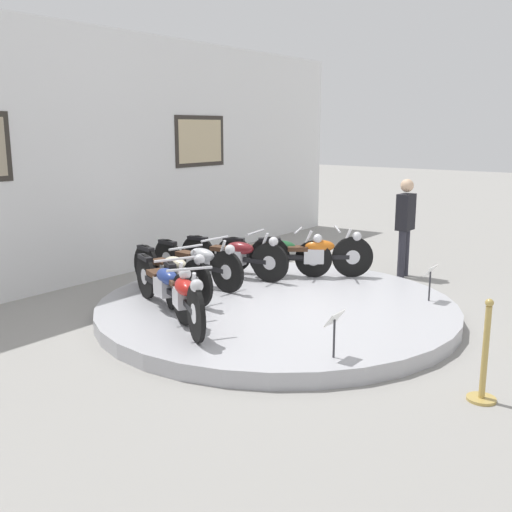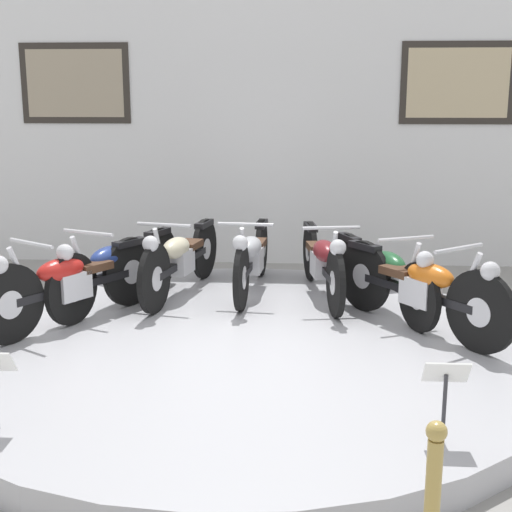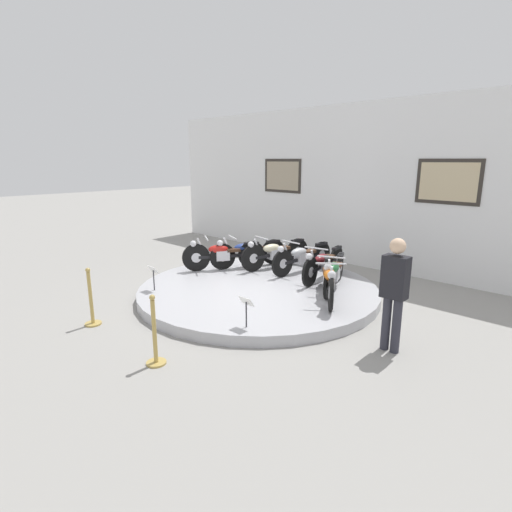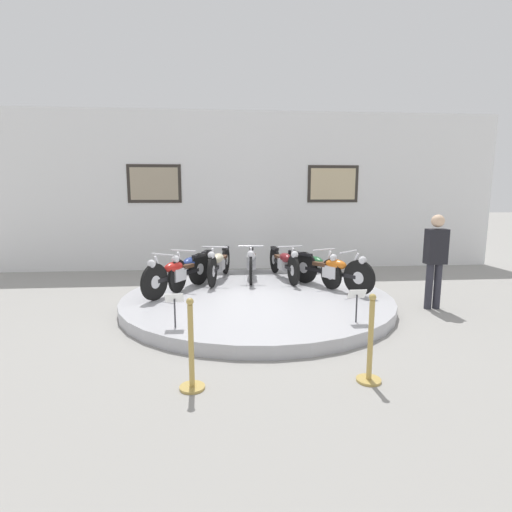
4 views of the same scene
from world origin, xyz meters
name	(u,v)px [view 1 (image 1 of 4)]	position (x,y,z in m)	size (l,w,h in m)	color
ground_plane	(276,315)	(0.00, 0.00, 0.00)	(60.00, 60.00, 0.00)	gray
display_platform	(277,308)	(0.00, 0.00, 0.10)	(5.00, 5.00, 0.20)	#ADADB2
back_wall	(100,156)	(0.00, 3.70, 2.11)	(14.00, 0.22, 4.21)	white
motorcycle_red	(183,294)	(-1.51, 0.34, 0.59)	(1.13, 1.73, 0.81)	black
motorcycle_blue	(164,283)	(-1.26, 0.92, 0.58)	(0.82, 1.86, 0.80)	black
motorcycle_cream	(172,270)	(-0.71, 1.33, 0.59)	(0.60, 1.97, 0.80)	black
motorcycle_silver	(198,261)	(0.00, 1.48, 0.58)	(0.54, 1.98, 0.79)	black
motorcycle_maroon	(235,254)	(0.71, 1.33, 0.58)	(0.54, 1.97, 0.79)	black
motorcycle_green	(276,253)	(1.26, 0.92, 0.57)	(0.81, 1.82, 0.78)	black
motorcycle_orange	(313,253)	(1.52, 0.34, 0.59)	(1.26, 1.64, 0.81)	black
info_placard_front_left	(334,324)	(-1.33, -1.69, 0.57)	(0.26, 0.11, 0.51)	#333338
info_placard_front_centre	(430,275)	(1.33, -1.69, 0.57)	(0.26, 0.11, 0.51)	#333338
visitor_standing	(405,222)	(3.18, -0.49, 0.98)	(0.36, 0.23, 1.72)	#2D2D38
stanchion_post_left_of_entry	(484,367)	(-0.99, -3.14, 0.34)	(0.28, 0.28, 1.02)	tan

